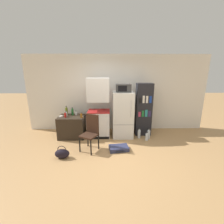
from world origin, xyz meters
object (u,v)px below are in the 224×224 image
at_px(bowl, 61,116).
at_px(handbag, 62,154).
at_px(bookshelf, 144,110).
at_px(bottle_ketchup_red, 65,115).
at_px(bottle_milk_white, 76,113).
at_px(bottle_green_tall, 72,112).
at_px(water_bottle_middle, 147,137).
at_px(water_bottle_front, 149,134).
at_px(suitcase_large_flat, 119,148).
at_px(bottle_clear_short, 66,114).
at_px(kitchen_hutch, 99,110).
at_px(microwave, 123,88).
at_px(bottle_amber_beer, 81,116).
at_px(bottle_olive_oil, 67,111).
at_px(water_bottle_back, 139,134).
at_px(refrigerator, 123,115).
at_px(chair, 91,130).
at_px(side_table, 72,127).

bearing_deg(bowl, handbag, -73.46).
distance_m(bookshelf, bottle_ketchup_red, 2.55).
bearing_deg(bottle_milk_white, bottle_ketchup_red, -138.45).
xyz_separation_m(bottle_green_tall, water_bottle_middle, (2.40, -0.49, -0.69)).
bearing_deg(water_bottle_middle, water_bottle_front, 55.16).
xyz_separation_m(bookshelf, suitcase_large_flat, (-0.89, -1.09, -0.82)).
xyz_separation_m(bottle_milk_white, bottle_clear_short, (-0.29, -0.12, 0.01)).
distance_m(kitchen_hutch, bottle_clear_short, 1.06).
height_order(kitchen_hutch, microwave, kitchen_hutch).
bearing_deg(water_bottle_middle, kitchen_hutch, 165.93).
bearing_deg(bottle_ketchup_red, bottle_clear_short, 93.24).
xyz_separation_m(bookshelf, bottle_amber_beer, (-2.02, -0.33, -0.10)).
height_order(bottle_amber_beer, suitcase_large_flat, bottle_amber_beer).
distance_m(bottle_milk_white, bottle_olive_oil, 0.32).
bearing_deg(bottle_milk_white, microwave, -4.94).
relative_size(kitchen_hutch, water_bottle_back, 5.67).
bearing_deg(water_bottle_back, kitchen_hutch, 171.10).
xyz_separation_m(bookshelf, handbag, (-2.32, -1.47, -0.75)).
relative_size(refrigerator, bottle_ketchup_red, 9.08).
height_order(refrigerator, water_bottle_middle, refrigerator).
bearing_deg(chair, microwave, 71.03).
height_order(microwave, chair, microwave).
distance_m(kitchen_hutch, microwave, 1.06).
xyz_separation_m(handbag, water_bottle_back, (2.14, 1.15, 0.02)).
distance_m(refrigerator, suitcase_large_flat, 1.19).
xyz_separation_m(kitchen_hutch, bottle_milk_white, (-0.76, 0.10, -0.13)).
bearing_deg(bottle_ketchup_red, bottle_milk_white, 41.55).
xyz_separation_m(kitchen_hutch, water_bottle_middle, (1.52, -0.38, -0.78)).
height_order(bottle_green_tall, water_bottle_middle, bottle_green_tall).
bearing_deg(bottle_green_tall, water_bottle_back, -8.08).
bearing_deg(handbag, refrigerator, 39.31).
xyz_separation_m(chair, water_bottle_middle, (1.68, 0.52, -0.45)).
distance_m(side_table, water_bottle_middle, 2.44).
height_order(bottle_clear_short, water_bottle_back, bottle_clear_short).
xyz_separation_m(kitchen_hutch, bottle_green_tall, (-0.88, 0.11, -0.09)).
height_order(bottle_ketchup_red, water_bottle_back, bottle_ketchup_red).
height_order(bottle_milk_white, bottle_green_tall, bottle_green_tall).
distance_m(handbag, water_bottle_middle, 2.55).
height_order(chair, water_bottle_front, chair).
xyz_separation_m(bottle_clear_short, water_bottle_middle, (2.58, -0.36, -0.66)).
bearing_deg(bottle_amber_beer, water_bottle_front, -1.02).
bearing_deg(bowl, water_bottle_back, -2.21).
bearing_deg(kitchen_hutch, bottle_clear_short, -178.79).
relative_size(bottle_clear_short, water_bottle_back, 0.50).
distance_m(bookshelf, water_bottle_front, 0.82).
distance_m(bottle_milk_white, water_bottle_back, 2.19).
bearing_deg(side_table, microwave, 0.60).
xyz_separation_m(water_bottle_front, water_bottle_middle, (-0.09, -0.13, -0.03)).
height_order(bottle_green_tall, water_bottle_back, bottle_green_tall).
height_order(bookshelf, chair, bookshelf).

